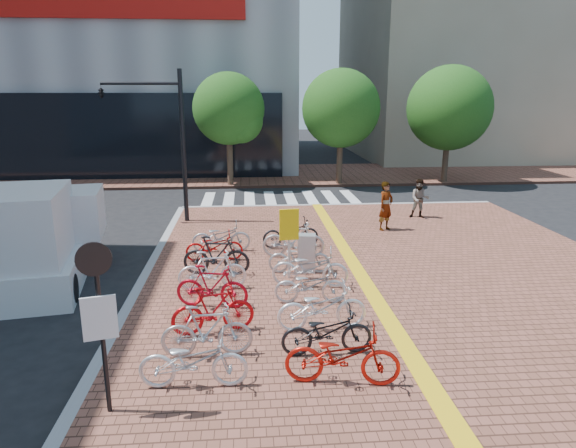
{
  "coord_description": "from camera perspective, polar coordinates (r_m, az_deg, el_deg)",
  "views": [
    {
      "loc": [
        -1.1,
        -10.38,
        5.12
      ],
      "look_at": [
        0.08,
        4.24,
        1.3
      ],
      "focal_mm": 32.0,
      "sensor_mm": 36.0,
      "label": 1
    }
  ],
  "objects": [
    {
      "name": "bike_13",
      "position": [
        14.37,
        1.24,
        -3.74
      ],
      "size": [
        1.76,
        0.73,
        0.9
      ],
      "primitive_type": "imported",
      "rotation": [
        0.0,
        0.0,
        1.49
      ],
      "color": "#ABABB0",
      "rests_on": "sidewalk"
    },
    {
      "name": "bike_6",
      "position": [
        15.55,
        -8.19,
        -2.46
      ],
      "size": [
        1.75,
        0.72,
        0.9
      ],
      "primitive_type": "imported",
      "rotation": [
        0.0,
        0.0,
        1.64
      ],
      "color": "#B60D0D",
      "rests_on": "sidewalk"
    },
    {
      "name": "bike_11",
      "position": [
        12.4,
        2.47,
        -6.81
      ],
      "size": [
        1.74,
        0.69,
        0.9
      ],
      "primitive_type": "imported",
      "rotation": [
        0.0,
        0.0,
        1.51
      ],
      "color": "silver",
      "rests_on": "sidewalk"
    },
    {
      "name": "street_trees",
      "position": [
        28.52,
        8.01,
        12.41
      ],
      "size": [
        16.2,
        4.6,
        6.35
      ],
      "color": "#38281E",
      "rests_on": "far_sidewalk"
    },
    {
      "name": "bike_9",
      "position": [
        10.14,
        4.34,
        -11.83
      ],
      "size": [
        1.81,
        0.71,
        0.93
      ],
      "primitive_type": "imported",
      "rotation": [
        0.0,
        0.0,
        1.62
      ],
      "color": "black",
      "rests_on": "sidewalk"
    },
    {
      "name": "pedestrian_a",
      "position": [
        19.05,
        10.82,
        1.98
      ],
      "size": [
        0.78,
        0.72,
        1.79
      ],
      "primitive_type": "imported",
      "rotation": [
        0.0,
        0.0,
        0.6
      ],
      "color": "gray",
      "rests_on": "sidewalk"
    },
    {
      "name": "bike_2",
      "position": [
        11.0,
        -8.33,
        -9.39
      ],
      "size": [
        1.82,
        0.84,
        1.05
      ],
      "primitive_type": "imported",
      "rotation": [
        0.0,
        0.0,
        1.77
      ],
      "color": "#B30C11",
      "rests_on": "sidewalk"
    },
    {
      "name": "bike_15",
      "position": [
        16.68,
        0.3,
        -1.0
      ],
      "size": [
        1.91,
        0.87,
        0.97
      ],
      "primitive_type": "imported",
      "rotation": [
        0.0,
        0.0,
        1.69
      ],
      "color": "black",
      "rests_on": "sidewalk"
    },
    {
      "name": "bike_3",
      "position": [
        12.25,
        -8.46,
        -6.87
      ],
      "size": [
        1.8,
        0.84,
        1.04
      ],
      "primitive_type": "imported",
      "rotation": [
        0.0,
        0.0,
        1.36
      ],
      "color": "#9F0B1A",
      "rests_on": "sidewalk"
    },
    {
      "name": "notice_sign",
      "position": [
        8.34,
        -20.26,
        -8.78
      ],
      "size": [
        0.52,
        0.19,
        2.84
      ],
      "color": "black",
      "rests_on": "sidewalk"
    },
    {
      "name": "traffic_light_pole",
      "position": [
        20.27,
        -15.52,
        11.26
      ],
      "size": [
        3.09,
        1.19,
        5.76
      ],
      "color": "black",
      "rests_on": "sidewalk"
    },
    {
      "name": "ground",
      "position": [
        11.63,
        1.32,
        -11.54
      ],
      "size": [
        120.0,
        120.0,
        0.0
      ],
      "primitive_type": "plane",
      "color": "black",
      "rests_on": "ground"
    },
    {
      "name": "pedestrian_b",
      "position": [
        21.21,
        14.44,
        2.75
      ],
      "size": [
        0.9,
        0.79,
        1.57
      ],
      "primitive_type": "imported",
      "rotation": [
        0.0,
        0.0,
        -0.29
      ],
      "color": "#4F5364",
      "rests_on": "sidewalk"
    },
    {
      "name": "kerb_north",
      "position": [
        23.3,
        5.63,
        2.03
      ],
      "size": [
        14.0,
        0.25,
        0.15
      ],
      "primitive_type": "cube",
      "color": "gray",
      "rests_on": "ground"
    },
    {
      "name": "bike_0",
      "position": [
        9.23,
        -10.47,
        -14.71
      ],
      "size": [
        1.89,
        0.7,
        0.98
      ],
      "primitive_type": "imported",
      "rotation": [
        0.0,
        0.0,
        1.54
      ],
      "color": "silver",
      "rests_on": "sidewalk"
    },
    {
      "name": "crosswalk",
      "position": [
        24.96,
        -0.84,
        2.78
      ],
      "size": [
        7.5,
        4.0,
        0.01
      ],
      "color": "silver",
      "rests_on": "ground"
    },
    {
      "name": "building_beige",
      "position": [
        46.64,
        20.69,
        18.49
      ],
      "size": [
        20.0,
        18.0,
        18.0
      ],
      "primitive_type": "cube",
      "color": "gray",
      "rests_on": "ground"
    },
    {
      "name": "bike_1",
      "position": [
        10.13,
        -9.0,
        -11.63
      ],
      "size": [
        1.77,
        0.55,
        1.05
      ],
      "primitive_type": "imported",
      "rotation": [
        0.0,
        0.0,
        1.6
      ],
      "color": "#A8A8AD",
      "rests_on": "sidewalk"
    },
    {
      "name": "yellow_sign",
      "position": [
        13.67,
        0.14,
        -0.77
      ],
      "size": [
        0.53,
        0.15,
        1.95
      ],
      "color": "#B7B7BC",
      "rests_on": "sidewalk"
    },
    {
      "name": "bike_10",
      "position": [
        11.09,
        3.78,
        -9.18
      ],
      "size": [
        1.98,
        0.83,
        1.02
      ],
      "primitive_type": "imported",
      "rotation": [
        0.0,
        0.0,
        1.65
      ],
      "color": "white",
      "rests_on": "sidewalk"
    },
    {
      "name": "bike_12",
      "position": [
        13.36,
        2.47,
        -4.87
      ],
      "size": [
        2.06,
        0.99,
        1.04
      ],
      "primitive_type": "imported",
      "rotation": [
        0.0,
        0.0,
        1.41
      ],
      "color": "silver",
      "rests_on": "sidewalk"
    },
    {
      "name": "bike_14",
      "position": [
        15.62,
        0.62,
        -1.77
      ],
      "size": [
        1.95,
        0.75,
        1.14
      ],
      "primitive_type": "imported",
      "rotation": [
        0.0,
        0.0,
        1.46
      ],
      "color": "#B0AFB4",
      "rests_on": "sidewalk"
    },
    {
      "name": "bike_7",
      "position": [
        16.41,
        -7.44,
        -1.4
      ],
      "size": [
        1.86,
        0.71,
        0.97
      ],
      "primitive_type": "imported",
      "rotation": [
        0.0,
        0.0,
        1.61
      ],
      "color": "#B7B7BC",
      "rests_on": "sidewalk"
    },
    {
      "name": "far_sidewalk",
      "position": [
        31.8,
        -2.59,
        5.46
      ],
      "size": [
        70.0,
        8.0,
        0.15
      ],
      "primitive_type": "cube",
      "color": "brown",
      "rests_on": "ground"
    },
    {
      "name": "bike_8",
      "position": [
        9.21,
        6.06,
        -14.37
      ],
      "size": [
        2.09,
        1.01,
        1.05
      ],
      "primitive_type": "imported",
      "rotation": [
        0.0,
        0.0,
        1.41
      ],
      "color": "red",
      "rests_on": "sidewalk"
    },
    {
      "name": "bike_5",
      "position": [
        14.33,
        -7.97,
        -3.49
      ],
      "size": [
        1.9,
        0.74,
        1.11
      ],
      "primitive_type": "imported",
      "rotation": [
        0.0,
        0.0,
        1.45
      ],
      "color": "black",
      "rests_on": "sidewalk"
    },
    {
      "name": "utility_box",
      "position": [
        14.45,
        2.08,
        -3.26
      ],
      "size": [
        0.54,
        0.42,
        1.09
      ],
      "primitive_type": "cube",
      "rotation": [
        0.0,
        0.0,
        -0.12
      ],
      "color": "silver",
      "rests_on": "sidewalk"
    },
    {
      "name": "bike_4",
      "position": [
        13.3,
        -8.41,
        -5.11
      ],
      "size": [
        1.77,
        0.62,
        1.05
      ],
      "primitive_type": "imported",
      "rotation": [
        0.0,
        0.0,
        1.65
      ],
      "color": "white",
      "rests_on": "sidewalk"
    },
    {
      "name": "box_truck",
      "position": [
        15.26,
        -25.74,
        -1.43
      ],
      "size": [
        2.8,
        5.0,
        2.74
      ],
      "color": "silver",
      "rests_on": "ground"
    }
  ]
}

